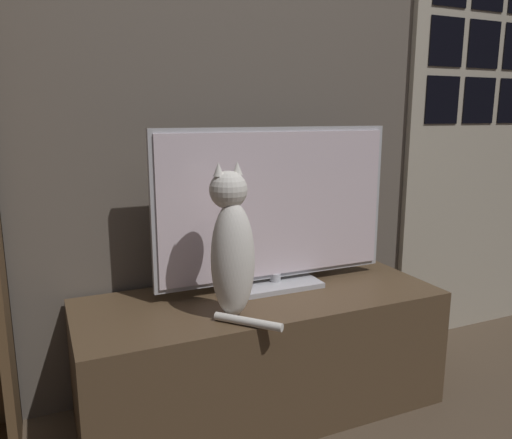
# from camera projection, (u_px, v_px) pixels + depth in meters

# --- Properties ---
(wall_back) EXTENTS (4.80, 0.05, 2.60)m
(wall_back) POSITION_uv_depth(u_px,v_px,m) (230.00, 77.00, 2.01)
(wall_back) COLOR #60564C
(wall_back) RESTS_ON ground_plane
(tv_stand) EXTENTS (1.39, 0.54, 0.47)m
(tv_stand) POSITION_uv_depth(u_px,v_px,m) (261.00, 353.00, 1.95)
(tv_stand) COLOR brown
(tv_stand) RESTS_ON ground_plane
(tv) EXTENTS (0.98, 0.21, 0.63)m
(tv) POSITION_uv_depth(u_px,v_px,m) (275.00, 210.00, 1.96)
(tv) COLOR #B7B7BC
(tv) RESTS_ON tv_stand
(cat) EXTENTS (0.19, 0.29, 0.53)m
(cat) POSITION_uv_depth(u_px,v_px,m) (232.00, 248.00, 1.67)
(cat) COLOR silver
(cat) RESTS_ON tv_stand
(door) EXTENTS (0.84, 0.04, 2.05)m
(door) POSITION_uv_depth(u_px,v_px,m) (473.00, 135.00, 2.55)
(door) COLOR #B2A893
(door) RESTS_ON ground_plane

